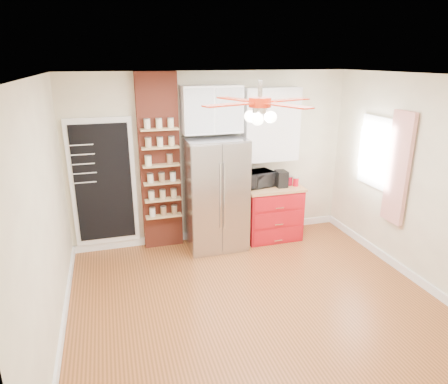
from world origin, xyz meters
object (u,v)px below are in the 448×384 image
object	(u,v)px
ceiling_fan	(260,103)
red_cabinet	(271,212)
coffee_maker	(281,179)
pantry_jar_oats	(148,161)
fridge	(216,194)
toaster_oven	(258,179)
canister_left	(296,182)

from	to	relation	value
ceiling_fan	red_cabinet	bearing A→B (deg)	61.29
coffee_maker	pantry_jar_oats	xyz separation A→B (m)	(-2.08, 0.12, 0.41)
fridge	red_cabinet	world-z (taller)	fridge
ceiling_fan	toaster_oven	distance (m)	2.33
fridge	pantry_jar_oats	xyz separation A→B (m)	(-0.99, 0.12, 0.57)
fridge	pantry_jar_oats	bearing A→B (deg)	172.85
fridge	ceiling_fan	size ratio (longest dim) A/B	1.25
fridge	coffee_maker	world-z (taller)	fridge
red_cabinet	canister_left	size ratio (longest dim) A/B	7.12
red_cabinet	coffee_maker	distance (m)	0.59
red_cabinet	ceiling_fan	xyz separation A→B (m)	(-0.92, -1.68, 1.97)
pantry_jar_oats	red_cabinet	bearing A→B (deg)	-2.17
red_cabinet	toaster_oven	world-z (taller)	toaster_oven
red_cabinet	coffee_maker	world-z (taller)	coffee_maker
ceiling_fan	coffee_maker	distance (m)	2.39
fridge	red_cabinet	bearing A→B (deg)	2.95
coffee_maker	toaster_oven	bearing A→B (deg)	164.60
ceiling_fan	coffee_maker	size ratio (longest dim) A/B	5.32
coffee_maker	canister_left	size ratio (longest dim) A/B	1.99
toaster_oven	red_cabinet	bearing A→B (deg)	-25.40
coffee_maker	ceiling_fan	bearing A→B (deg)	-122.09
coffee_maker	canister_left	world-z (taller)	coffee_maker
ceiling_fan	pantry_jar_oats	world-z (taller)	ceiling_fan
toaster_oven	coffee_maker	world-z (taller)	coffee_maker
red_cabinet	coffee_maker	size ratio (longest dim) A/B	3.57
toaster_oven	pantry_jar_oats	size ratio (longest dim) A/B	3.31
fridge	toaster_oven	world-z (taller)	fridge
red_cabinet	toaster_oven	distance (m)	0.63
ceiling_fan	pantry_jar_oats	bearing A→B (deg)	120.64
fridge	red_cabinet	xyz separation A→B (m)	(0.97, 0.05, -0.42)
red_cabinet	canister_left	distance (m)	0.64
ceiling_fan	canister_left	xyz separation A→B (m)	(1.29, 1.60, -1.46)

